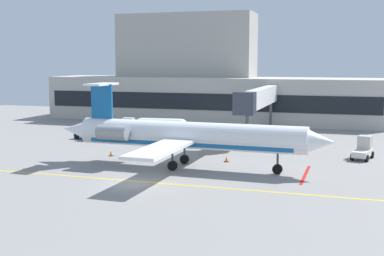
% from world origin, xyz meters
% --- Properties ---
extents(ground, '(120.00, 120.00, 0.11)m').
position_xyz_m(ground, '(0.00, 0.00, -0.05)').
color(ground, gray).
extents(terminal_building, '(56.70, 11.72, 18.22)m').
position_xyz_m(terminal_building, '(-7.80, 46.06, 6.44)').
color(terminal_building, '#B7B2A8').
rests_on(terminal_building, ground).
extents(jet_bridge_west, '(2.40, 21.26, 6.56)m').
position_xyz_m(jet_bridge_west, '(5.03, 28.62, 5.18)').
color(jet_bridge_west, silver).
rests_on(jet_bridge_west, ground).
extents(regional_jet, '(27.15, 21.60, 7.90)m').
position_xyz_m(regional_jet, '(1.98, 7.37, 3.10)').
color(regional_jet, white).
rests_on(regional_jet, ground).
extents(baggage_tug, '(3.84, 2.64, 1.87)m').
position_xyz_m(baggage_tug, '(-15.37, 20.18, 0.87)').
color(baggage_tug, '#1E4CB2').
rests_on(baggage_tug, ground).
extents(pushback_tractor, '(3.94, 1.91, 2.00)m').
position_xyz_m(pushback_tractor, '(-14.46, 28.30, 0.91)').
color(pushback_tractor, silver).
rests_on(pushback_tractor, ground).
extents(belt_loader, '(2.41, 3.63, 2.34)m').
position_xyz_m(belt_loader, '(18.20, 17.30, 1.03)').
color(belt_loader, silver).
rests_on(belt_loader, ground).
extents(fuel_tank, '(7.55, 2.51, 2.30)m').
position_xyz_m(fuel_tank, '(-8.11, 26.79, 1.30)').
color(fuel_tank, white).
rests_on(fuel_tank, ground).
extents(safety_cone_alpha, '(0.47, 0.47, 0.55)m').
position_xyz_m(safety_cone_alpha, '(5.07, 11.23, 0.25)').
color(safety_cone_alpha, orange).
rests_on(safety_cone_alpha, ground).
extents(safety_cone_bravo, '(0.47, 0.47, 0.55)m').
position_xyz_m(safety_cone_bravo, '(-7.48, 10.54, 0.25)').
color(safety_cone_bravo, orange).
rests_on(safety_cone_bravo, ground).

